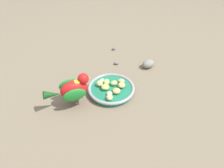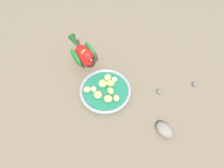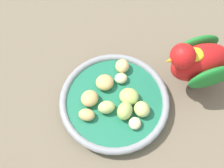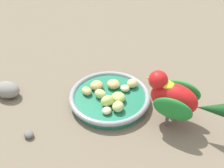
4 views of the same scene
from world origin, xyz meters
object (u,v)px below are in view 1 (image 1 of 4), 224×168
apple_piece_8 (102,80)px  rock_large (148,64)px  apple_piece_4 (106,82)px  feeding_bowl (111,89)px  apple_piece_3 (116,91)px  pebble_1 (116,63)px  pebble_0 (114,49)px  apple_piece_6 (110,97)px  apple_piece_1 (100,84)px  parrot (73,89)px  apple_piece_7 (114,84)px  apple_piece_2 (121,86)px  apple_piece_9 (109,94)px  apple_piece_0 (106,87)px  apple_piece_5 (121,81)px

apple_piece_8 → rock_large: rock_large is taller
rock_large → apple_piece_4: bearing=-119.1°
feeding_bowl → apple_piece_3: 0.04m
rock_large → pebble_1: bearing=-166.5°
apple_piece_3 → pebble_0: bearing=114.2°
apple_piece_6 → pebble_0: bearing=110.3°
apple_piece_6 → pebble_1: apple_piece_6 is taller
apple_piece_6 → pebble_0: apple_piece_6 is taller
apple_piece_1 → apple_piece_8: apple_piece_1 is taller
apple_piece_1 → apple_piece_3: bearing=-9.4°
parrot → pebble_1: size_ratio=6.64×
feeding_bowl → apple_piece_7: apple_piece_7 is taller
apple_piece_6 → pebble_1: 0.30m
feeding_bowl → apple_piece_3: (0.03, -0.02, 0.02)m
apple_piece_6 → apple_piece_7: (-0.02, 0.09, 0.00)m
apple_piece_2 → feeding_bowl: bearing=-152.7°
apple_piece_6 → parrot: (-0.14, -0.06, 0.05)m
apple_piece_2 → apple_piece_9: size_ratio=1.36×
apple_piece_0 → apple_piece_7: bearing=60.7°
apple_piece_1 → apple_piece_7: bearing=23.7°
apple_piece_4 → pebble_1: (-0.03, 0.20, -0.03)m
feeding_bowl → pebble_1: feeding_bowl is taller
apple_piece_7 → apple_piece_6: bearing=-78.5°
apple_piece_7 → parrot: 0.19m
pebble_0 → apple_piece_4: bearing=-72.9°
rock_large → pebble_0: 0.26m
apple_piece_7 → apple_piece_8: bearing=173.8°
feeding_bowl → apple_piece_8: apple_piece_8 is taller
apple_piece_4 → apple_piece_3: bearing=-28.5°
feeding_bowl → apple_piece_9: size_ratio=8.35×
apple_piece_4 → apple_piece_2: bearing=5.7°
apple_piece_9 → apple_piece_7: bearing=96.6°
apple_piece_8 → apple_piece_9: 0.10m
apple_piece_1 → apple_piece_6: apple_piece_1 is taller
parrot → pebble_1: parrot is taller
apple_piece_0 → apple_piece_2: bearing=33.3°
apple_piece_0 → apple_piece_2: (0.06, 0.04, 0.00)m
apple_piece_5 → apple_piece_0: bearing=-122.5°
apple_piece_6 → rock_large: bearing=75.8°
apple_piece_9 → apple_piece_4: bearing=124.5°
apple_piece_7 → apple_piece_9: apple_piece_7 is taller
apple_piece_1 → apple_piece_7: size_ratio=0.99×
apple_piece_8 → apple_piece_1: bearing=-87.9°
apple_piece_9 → feeding_bowl: bearing=103.8°
apple_piece_1 → apple_piece_6: bearing=-39.7°
apple_piece_3 → apple_piece_1: bearing=170.6°
apple_piece_4 → apple_piece_8: apple_piece_4 is taller
rock_large → pebble_1: rock_large is taller
apple_piece_0 → apple_piece_8: apple_piece_0 is taller
apple_piece_1 → apple_piece_4: size_ratio=0.88×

